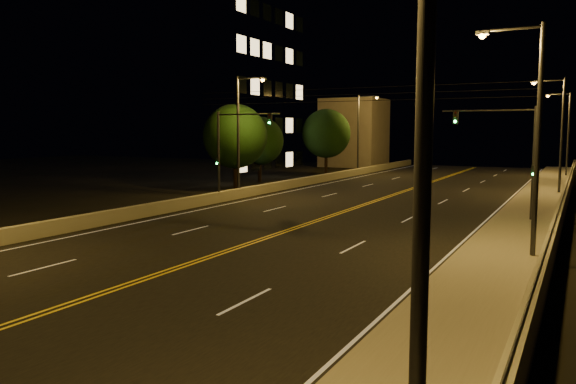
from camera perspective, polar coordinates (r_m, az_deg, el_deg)
The scene contains 21 objects.
road at distance 27.61m, azimuth -1.74°, elevation -4.53°, with size 18.00×120.00×0.02m, color black.
sidewalk at distance 24.26m, azimuth 21.19°, elevation -6.13°, with size 3.60×120.00×0.30m, color gray.
curb at distance 24.54m, azimuth 16.82°, elevation -6.01°, with size 0.14×120.00×0.15m, color gray.
parapet_wall at distance 24.01m, azimuth 25.18°, elevation -4.85°, with size 0.30×120.00×1.00m, color #ABA78F.
jersey_barrier at distance 33.45m, azimuth -16.60°, elevation -2.24°, with size 0.45×120.00×0.76m, color #ABA78F.
distant_building_left at distance 81.69m, azimuth 6.75°, elevation 5.99°, with size 8.00×8.00×9.64m, color gray.
parapet_rail at distance 23.92m, azimuth 25.23°, elevation -3.60°, with size 0.06×0.06×120.00m, color black.
lane_markings at distance 27.54m, azimuth -1.82°, elevation -4.53°, with size 17.32×116.00×0.00m.
streetlight_0 at distance 6.49m, azimuth 11.29°, elevation 7.35°, with size 2.55×0.28×9.23m.
streetlight_1 at distance 23.70m, azimuth 23.45°, elevation 6.10°, with size 2.55×0.28×9.23m.
streetlight_2 at distance 49.12m, azimuth 25.77°, elevation 5.83°, with size 2.55×0.28×9.23m.
streetlight_3 at distance 68.11m, azimuth 26.37°, elevation 5.76°, with size 2.55×0.28×9.23m.
streetlight_5 at distance 43.32m, azimuth -4.78°, elevation 6.45°, with size 2.55×0.28×9.23m.
streetlight_6 at distance 66.64m, azimuth 7.37°, elevation 6.36°, with size 2.55×0.28×9.23m.
traffic_signal_right at distance 33.47m, azimuth 22.10°, elevation 3.91°, with size 5.11×0.31×6.49m.
traffic_signal_left at distance 40.03m, azimuth -5.95°, elevation 4.66°, with size 5.11×0.31×6.49m.
overhead_wires at distance 35.76m, azimuth 5.85°, elevation 9.80°, with size 22.00×0.03×0.83m.
building_tower at distance 65.98m, azimuth -10.98°, elevation 14.75°, with size 24.00×15.00×31.19m.
tree_0 at distance 48.05m, azimuth -5.40°, elevation 5.65°, with size 5.47×5.47×7.42m.
tree_1 at distance 56.43m, azimuth -2.92°, elevation 5.21°, with size 4.84×4.84×6.56m.
tree_2 at distance 65.17m, azimuth 3.90°, elevation 5.95°, with size 5.63×5.63×7.63m.
Camera 1 is at (13.38, -3.59, 5.19)m, focal length 35.00 mm.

